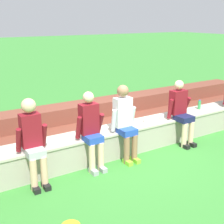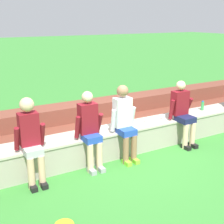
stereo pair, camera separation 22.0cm
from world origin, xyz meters
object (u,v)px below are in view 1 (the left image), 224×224
object	(u,v)px
water_bottle_near_left	(199,105)
plastic_cup_left_end	(146,120)
plastic_cup_right_end	(162,117)
person_center	(91,129)
person_right_of_center	(125,121)
person_left_of_center	(33,140)
person_far_right	(181,111)

from	to	relation	value
water_bottle_near_left	plastic_cup_left_end	world-z (taller)	water_bottle_near_left
plastic_cup_left_end	plastic_cup_right_end	xyz separation A→B (m)	(0.41, -0.03, 0.01)
person_center	person_right_of_center	world-z (taller)	person_right_of_center
person_center	water_bottle_near_left	xyz separation A→B (m)	(3.08, 0.34, -0.10)
person_left_of_center	plastic_cup_left_end	xyz separation A→B (m)	(2.48, 0.28, -0.19)
plastic_cup_right_end	plastic_cup_left_end	bearing A→B (deg)	175.27
person_right_of_center	plastic_cup_left_end	world-z (taller)	person_right_of_center
person_right_of_center	plastic_cup_left_end	xyz separation A→B (m)	(0.71, 0.27, -0.18)
person_center	water_bottle_near_left	bearing A→B (deg)	6.34
person_center	person_far_right	xyz separation A→B (m)	(2.17, 0.01, -0.02)
person_center	person_far_right	world-z (taller)	person_center
person_left_of_center	plastic_cup_left_end	size ratio (longest dim) A/B	13.98
person_right_of_center	water_bottle_near_left	xyz separation A→B (m)	(2.37, 0.35, -0.13)
person_far_right	plastic_cup_right_end	xyz separation A→B (m)	(-0.33, 0.21, -0.13)
person_far_right	person_right_of_center	bearing A→B (deg)	-179.26
water_bottle_near_left	plastic_cup_right_end	distance (m)	1.26
person_center	person_right_of_center	bearing A→B (deg)	-0.75
plastic_cup_right_end	person_right_of_center	bearing A→B (deg)	-168.21
plastic_cup_left_end	person_left_of_center	bearing A→B (deg)	-173.62
person_center	plastic_cup_left_end	distance (m)	1.46
person_left_of_center	plastic_cup_right_end	size ratio (longest dim) A/B	12.48
person_left_of_center	water_bottle_near_left	bearing A→B (deg)	5.00
person_left_of_center	plastic_cup_left_end	distance (m)	2.50
person_right_of_center	plastic_cup_right_end	size ratio (longest dim) A/B	12.53
person_far_right	person_center	bearing A→B (deg)	-179.75
person_far_right	plastic_cup_left_end	world-z (taller)	person_far_right
person_left_of_center	person_center	distance (m)	1.05
person_center	person_far_right	bearing A→B (deg)	0.25
person_center	plastic_cup_left_end	world-z (taller)	person_center
person_far_right	plastic_cup_right_end	size ratio (longest dim) A/B	11.90
person_right_of_center	person_far_right	world-z (taller)	person_right_of_center
person_left_of_center	plastic_cup_right_end	world-z (taller)	person_left_of_center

